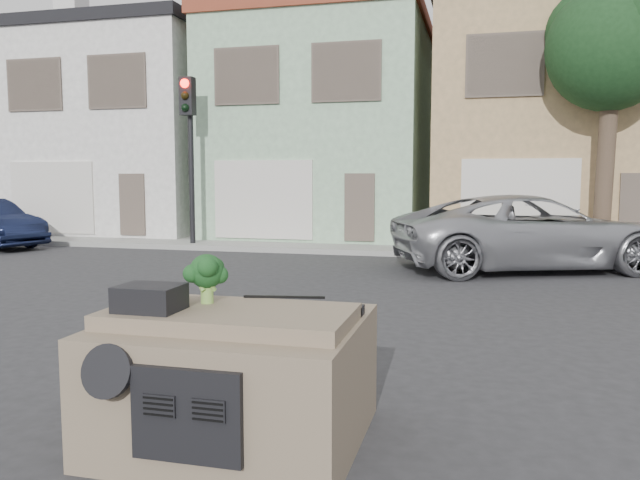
% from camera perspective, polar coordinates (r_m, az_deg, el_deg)
% --- Properties ---
extents(ground_plane, '(120.00, 120.00, 0.00)m').
position_cam_1_polar(ground_plane, '(8.15, 0.50, -9.52)').
color(ground_plane, '#303033').
rests_on(ground_plane, ground).
extents(sidewalk, '(40.00, 3.00, 0.15)m').
position_cam_1_polar(sidewalk, '(18.35, 8.36, -0.75)').
color(sidewalk, gray).
rests_on(sidewalk, ground).
extents(townhouse_white, '(7.20, 8.20, 7.55)m').
position_cam_1_polar(townhouse_white, '(25.66, -16.05, 9.22)').
color(townhouse_white, silver).
rests_on(townhouse_white, ground).
extents(townhouse_mint, '(7.20, 8.20, 7.55)m').
position_cam_1_polar(townhouse_mint, '(22.83, 0.67, 9.89)').
color(townhouse_mint, '#99BF9A').
rests_on(townhouse_mint, ground).
extents(townhouse_tan, '(7.20, 8.20, 7.55)m').
position_cam_1_polar(townhouse_tan, '(22.29, 20.04, 9.64)').
color(townhouse_tan, tan).
rests_on(townhouse_tan, ground).
extents(silver_pickup, '(6.88, 4.98, 1.74)m').
position_cam_1_polar(silver_pickup, '(15.27, 18.60, -2.60)').
color(silver_pickup, '#A6A7AD').
rests_on(silver_pickup, ground).
extents(traffic_signal, '(0.40, 0.40, 5.10)m').
position_cam_1_polar(traffic_signal, '(19.07, -11.82, 6.89)').
color(traffic_signal, black).
rests_on(traffic_signal, ground).
extents(tree_near, '(4.40, 4.00, 8.50)m').
position_cam_1_polar(tree_near, '(17.83, 24.88, 12.04)').
color(tree_near, '#18381A').
rests_on(tree_near, ground).
extents(car_dashboard, '(2.00, 1.80, 1.12)m').
position_cam_1_polar(car_dashboard, '(5.25, -7.51, -11.94)').
color(car_dashboard, '#7A6953').
rests_on(car_dashboard, ground).
extents(instrument_hump, '(0.48, 0.38, 0.20)m').
position_cam_1_polar(instrument_hump, '(5.02, -15.29, -5.12)').
color(instrument_hump, black).
rests_on(instrument_hump, car_dashboard).
extents(wiper_arm, '(0.69, 0.15, 0.02)m').
position_cam_1_polar(wiper_arm, '(5.36, -3.29, -5.22)').
color(wiper_arm, black).
rests_on(wiper_arm, car_dashboard).
extents(broccoli, '(0.47, 0.47, 0.42)m').
position_cam_1_polar(broccoli, '(5.20, -10.31, -3.45)').
color(broccoli, '#143A17').
rests_on(broccoli, car_dashboard).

